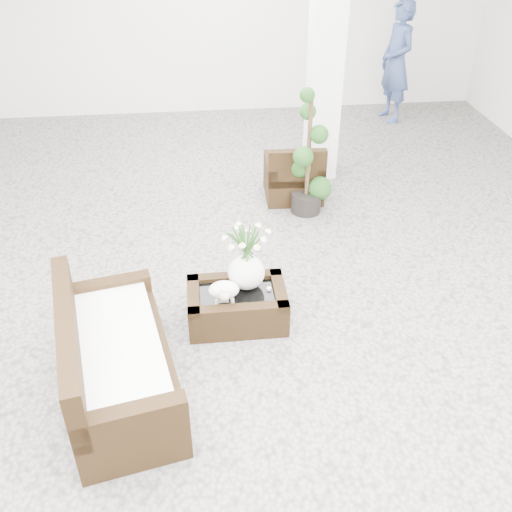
{
  "coord_description": "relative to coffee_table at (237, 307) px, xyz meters",
  "views": [
    {
      "loc": [
        -0.48,
        -4.42,
        3.53
      ],
      "look_at": [
        0.0,
        -0.1,
        0.62
      ],
      "focal_mm": 40.54,
      "sensor_mm": 36.0,
      "label": 1
    }
  ],
  "objects": [
    {
      "name": "ground",
      "position": [
        0.19,
        0.23,
        -0.16
      ],
      "size": [
        11.0,
        11.0,
        0.0
      ],
      "primitive_type": "plane",
      "color": "gray",
      "rests_on": "ground"
    },
    {
      "name": "column",
      "position": [
        1.39,
        3.03,
        1.59
      ],
      "size": [
        0.4,
        0.4,
        3.5
      ],
      "primitive_type": "cube",
      "color": "white",
      "rests_on": "ground"
    },
    {
      "name": "coffee_table",
      "position": [
        0.0,
        0.0,
        0.0
      ],
      "size": [
        0.9,
        0.6,
        0.31
      ],
      "primitive_type": "cube",
      "color": "#35220F",
      "rests_on": "ground"
    },
    {
      "name": "sheep_figurine",
      "position": [
        -0.12,
        -0.1,
        0.26
      ],
      "size": [
        0.28,
        0.23,
        0.21
      ],
      "primitive_type": "ellipsoid",
      "color": "white",
      "rests_on": "coffee_table"
    },
    {
      "name": "planter_narcissus",
      "position": [
        0.1,
        0.1,
        0.56
      ],
      "size": [
        0.44,
        0.44,
        0.8
      ],
      "primitive_type": null,
      "color": "white",
      "rests_on": "coffee_table"
    },
    {
      "name": "tealight",
      "position": [
        0.3,
        0.02,
        0.17
      ],
      "size": [
        0.04,
        0.04,
        0.03
      ],
      "primitive_type": "cylinder",
      "color": "white",
      "rests_on": "coffee_table"
    },
    {
      "name": "armchair",
      "position": [
        0.93,
        2.4,
        0.22
      ],
      "size": [
        0.73,
        0.7,
        0.75
      ],
      "primitive_type": "cube",
      "rotation": [
        0.0,
        0.0,
        3.11
      ],
      "color": "#35220F",
      "rests_on": "ground"
    },
    {
      "name": "loveseat",
      "position": [
        -0.99,
        -0.79,
        0.28
      ],
      "size": [
        1.1,
        1.75,
        0.87
      ],
      "primitive_type": "cube",
      "rotation": [
        0.0,
        0.0,
        1.78
      ],
      "color": "#35220F",
      "rests_on": "ground"
    },
    {
      "name": "topiary",
      "position": [
        1.02,
        1.99,
        0.61
      ],
      "size": [
        0.41,
        0.41,
        1.53
      ],
      "primitive_type": null,
      "color": "#1C4115",
      "rests_on": "ground"
    },
    {
      "name": "shopper",
      "position": [
        3.02,
        4.98,
        0.79
      ],
      "size": [
        0.59,
        0.77,
        1.9
      ],
      "primitive_type": "imported",
      "rotation": [
        0.0,
        0.0,
        -1.36
      ],
      "color": "navy",
      "rests_on": "ground"
    }
  ]
}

